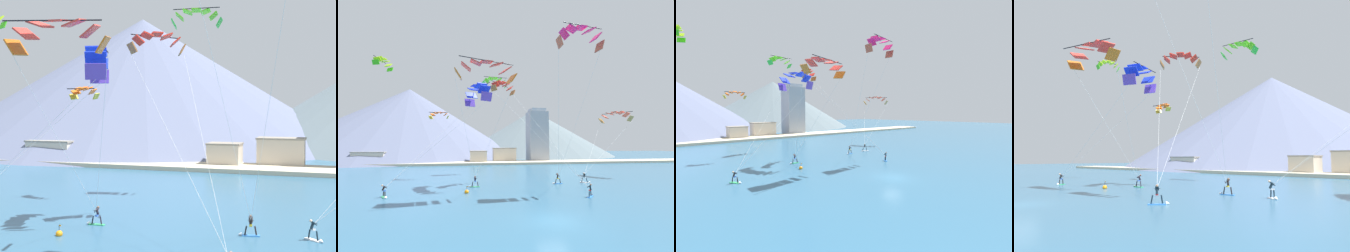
% 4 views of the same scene
% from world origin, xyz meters
% --- Properties ---
extents(ground_plane, '(400.00, 400.00, 0.00)m').
position_xyz_m(ground_plane, '(0.00, 0.00, 0.00)').
color(ground_plane, '#2D5B7A').
extents(kitesurfer_near_lead, '(1.58, 1.44, 1.75)m').
position_xyz_m(kitesurfer_near_lead, '(12.41, 16.92, 0.53)').
color(kitesurfer_near_lead, white).
rests_on(kitesurfer_near_lead, ground).
extents(kitesurfer_near_trail, '(1.22, 1.71, 1.62)m').
position_xyz_m(kitesurfer_near_trail, '(-16.67, 10.98, 0.44)').
color(kitesurfer_near_trail, '#33B266').
rests_on(kitesurfer_near_trail, ground).
extents(kitesurfer_mid_center, '(1.49, 1.54, 1.65)m').
position_xyz_m(kitesurfer_mid_center, '(7.80, 7.52, 0.44)').
color(kitesurfer_mid_center, '#337FDB').
rests_on(kitesurfer_mid_center, ground).
extents(kitesurfer_far_left, '(1.75, 0.65, 1.68)m').
position_xyz_m(kitesurfer_far_left, '(-6.07, 16.21, 0.48)').
color(kitesurfer_far_left, '#33B266').
rests_on(kitesurfer_far_left, ground).
extents(kitesurfer_far_right, '(1.78, 0.70, 1.74)m').
position_xyz_m(kitesurfer_far_right, '(7.29, 16.83, 0.51)').
color(kitesurfer_far_right, '#337FDB').
rests_on(kitesurfer_far_right, ground).
extents(parafoil_kite_near_lead, '(13.25, 9.69, 11.82)m').
position_xyz_m(parafoil_kite_near_lead, '(23.17, 23.61, 12.27)').
color(parafoil_kite_near_lead, '#A77630').
extents(parafoil_kite_near_trail, '(13.03, 7.95, 14.20)m').
position_xyz_m(parafoil_kite_near_trail, '(-5.69, 16.03, 14.29)').
color(parafoil_kite_near_trail, '#5D3BB3').
extents(parafoil_kite_mid_center, '(11.12, 13.81, 15.78)m').
position_xyz_m(parafoil_kite_mid_center, '(-1.15, 18.88, 16.06)').
color(parafoil_kite_mid_center, '#A9612B').
extents(parafoil_kite_far_left, '(7.66, 9.32, 15.30)m').
position_xyz_m(parafoil_kite_far_left, '(-4.95, 8.62, 15.53)').
color(parafoil_kite_far_left, '#C95E15').
extents(parafoil_kite_far_right, '(6.64, 8.81, 20.98)m').
position_xyz_m(parafoil_kite_far_right, '(7.87, 9.10, 21.04)').
color(parafoil_kite_far_right, '#AD4D35').
extents(parafoil_kite_distant_high_outer, '(6.03, 2.45, 2.21)m').
position_xyz_m(parafoil_kite_distant_high_outer, '(-1.05, 31.90, 20.87)').
color(parafoil_kite_distant_high_outer, green).
extents(parafoil_kite_distant_low_drift, '(3.92, 1.88, 1.51)m').
position_xyz_m(parafoil_kite_distant_low_drift, '(-12.54, 26.25, 12.12)').
color(parafoil_kite_distant_low_drift, gold).
extents(parafoil_kite_distant_mid_solo, '(2.21, 4.10, 1.69)m').
position_xyz_m(parafoil_kite_distant_mid_solo, '(-21.20, 21.17, 20.04)').
color(parafoil_kite_distant_mid_solo, '#33B113').
extents(race_marker_buoy, '(0.56, 0.56, 1.02)m').
position_xyz_m(race_marker_buoy, '(-7.07, 12.02, 0.16)').
color(race_marker_buoy, orange).
rests_on(race_marker_buoy, ground).
extents(shoreline_strip, '(180.00, 10.00, 0.70)m').
position_xyz_m(shoreline_strip, '(0.00, 57.17, 0.35)').
color(shoreline_strip, beige).
rests_on(shoreline_strip, ground).
extents(shore_building_harbour_front, '(8.19, 4.97, 5.26)m').
position_xyz_m(shore_building_harbour_front, '(6.03, 62.17, 2.64)').
color(shore_building_harbour_front, beige).
rests_on(shore_building_harbour_front, ground).
extents(shore_building_promenade_mid, '(9.51, 5.62, 4.17)m').
position_xyz_m(shore_building_promenade_mid, '(-36.87, 58.45, 2.10)').
color(shore_building_promenade_mid, beige).
rests_on(shore_building_promenade_mid, ground).
extents(shore_building_quay_east, '(5.79, 4.92, 4.30)m').
position_xyz_m(shore_building_quay_east, '(-3.37, 59.82, 2.16)').
color(shore_building_quay_east, beige).
rests_on(shore_building_quay_east, ground).
extents(highrise_tower, '(7.00, 7.00, 19.96)m').
position_xyz_m(highrise_tower, '(18.86, 63.53, 9.77)').
color(highrise_tower, '#999EA8').
rests_on(highrise_tower, ground).
extents(mountain_peak_west_ridge, '(92.75, 92.75, 28.11)m').
position_xyz_m(mountain_peak_west_ridge, '(33.57, 118.30, 14.05)').
color(mountain_peak_west_ridge, slate).
rests_on(mountain_peak_west_ridge, ground).
extents(mountain_peak_central_summit, '(121.86, 121.86, 37.26)m').
position_xyz_m(mountain_peak_central_summit, '(-39.21, 111.70, 18.63)').
color(mountain_peak_central_summit, slate).
rests_on(mountain_peak_central_summit, ground).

